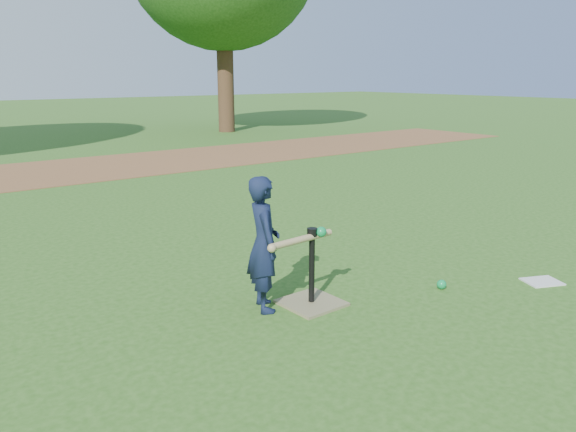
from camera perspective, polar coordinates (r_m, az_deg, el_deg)
ground at (r=4.55m, az=2.93°, el=-8.33°), size 80.00×80.00×0.00m
dirt_strip at (r=11.17m, az=-22.89°, el=4.14°), size 24.00×3.00×0.01m
child at (r=4.19m, az=-2.49°, el=-2.85°), size 0.36×0.44×1.03m
wiffle_ball_ground at (r=4.89m, az=15.33°, el=-6.72°), size 0.08×0.08×0.08m
clipboard at (r=5.34m, az=24.39°, el=-6.09°), size 0.37×0.33×0.01m
batting_tee at (r=4.40m, az=2.40°, el=-7.61°), size 0.44×0.44×0.61m
swing_action at (r=4.16m, az=1.50°, el=-2.32°), size 0.63×0.12×0.11m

